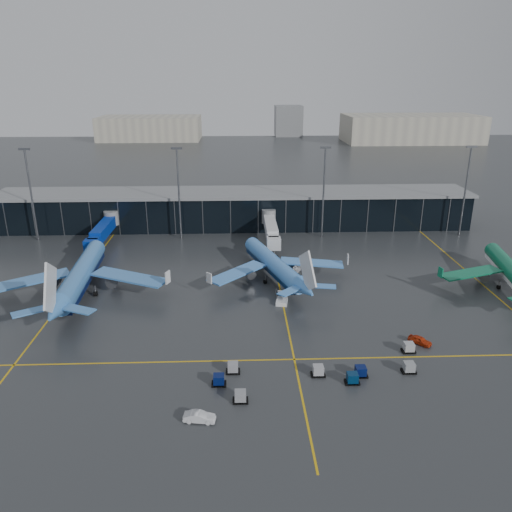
{
  "coord_description": "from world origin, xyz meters",
  "views": [
    {
      "loc": [
        1.09,
        -85.25,
        43.67
      ],
      "look_at": [
        5.0,
        18.0,
        6.0
      ],
      "focal_mm": 35.0,
      "sensor_mm": 36.0,
      "label": 1
    }
  ],
  "objects_px": {
    "service_van_red": "(420,340)",
    "baggage_carts": "(320,372)",
    "airliner_arkefly": "(80,263)",
    "mobile_airstair": "(282,300)",
    "airliner_klm_near": "(273,254)",
    "service_van_white": "(199,417)"
  },
  "relations": [
    {
      "from": "airliner_klm_near",
      "to": "mobile_airstair",
      "type": "distance_m",
      "value": 14.01
    },
    {
      "from": "mobile_airstair",
      "to": "service_van_white",
      "type": "relative_size",
      "value": 0.82
    },
    {
      "from": "service_van_red",
      "to": "baggage_carts",
      "type": "bearing_deg",
      "value": 160.8
    },
    {
      "from": "baggage_carts",
      "to": "airliner_klm_near",
      "type": "bearing_deg",
      "value": 96.41
    },
    {
      "from": "airliner_arkefly",
      "to": "airliner_klm_near",
      "type": "relative_size",
      "value": 1.14
    },
    {
      "from": "airliner_klm_near",
      "to": "service_van_white",
      "type": "bearing_deg",
      "value": -123.11
    },
    {
      "from": "airliner_klm_near",
      "to": "mobile_airstair",
      "type": "relative_size",
      "value": 10.92
    },
    {
      "from": "baggage_carts",
      "to": "service_van_white",
      "type": "relative_size",
      "value": 7.81
    },
    {
      "from": "airliner_arkefly",
      "to": "service_van_red",
      "type": "xyz_separation_m",
      "value": [
        64.19,
        -24.05,
        -6.08
      ]
    },
    {
      "from": "airliner_klm_near",
      "to": "service_van_white",
      "type": "relative_size",
      "value": 8.98
    },
    {
      "from": "mobile_airstair",
      "to": "service_van_white",
      "type": "distance_m",
      "value": 38.77
    },
    {
      "from": "service_van_white",
      "to": "mobile_airstair",
      "type": "bearing_deg",
      "value": -14.05
    },
    {
      "from": "mobile_airstair",
      "to": "service_van_red",
      "type": "relative_size",
      "value": 0.88
    },
    {
      "from": "airliner_arkefly",
      "to": "service_van_red",
      "type": "relative_size",
      "value": 10.97
    },
    {
      "from": "airliner_klm_near",
      "to": "service_van_white",
      "type": "distance_m",
      "value": 51.11
    },
    {
      "from": "airliner_klm_near",
      "to": "service_van_red",
      "type": "xyz_separation_m",
      "value": [
        23.24,
        -29.99,
        -5.25
      ]
    },
    {
      "from": "baggage_carts",
      "to": "mobile_airstair",
      "type": "distance_m",
      "value": 26.49
    },
    {
      "from": "mobile_airstair",
      "to": "airliner_arkefly",
      "type": "bearing_deg",
      "value": -179.58
    },
    {
      "from": "airliner_arkefly",
      "to": "mobile_airstair",
      "type": "xyz_separation_m",
      "value": [
        41.84,
        -7.05,
        -6.0
      ]
    },
    {
      "from": "mobile_airstair",
      "to": "service_van_white",
      "type": "xyz_separation_m",
      "value": [
        -14.18,
        -36.09,
        -0.06
      ]
    },
    {
      "from": "mobile_airstair",
      "to": "airliner_klm_near",
      "type": "bearing_deg",
      "value": 103.93
    },
    {
      "from": "baggage_carts",
      "to": "mobile_airstair",
      "type": "xyz_separation_m",
      "value": [
        -3.52,
        26.25,
        0.01
      ]
    }
  ]
}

